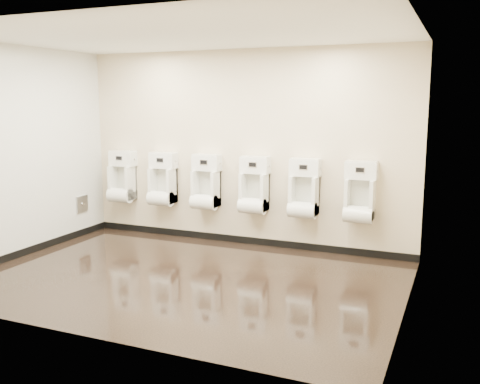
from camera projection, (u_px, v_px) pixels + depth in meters
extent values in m
cube|color=black|center=(186.00, 278.00, 6.34)|extent=(5.00, 3.50, 0.00)
cube|color=white|center=(182.00, 34.00, 5.87)|extent=(5.00, 3.50, 0.00)
cube|color=beige|center=(243.00, 149.00, 7.69)|extent=(5.00, 0.02, 2.80)
cube|color=beige|center=(84.00, 182.00, 4.51)|extent=(5.00, 0.02, 2.80)
cube|color=beige|center=(18.00, 153.00, 7.06)|extent=(0.02, 3.50, 2.80)
cube|color=beige|center=(412.00, 172.00, 5.15)|extent=(0.02, 3.50, 2.80)
cube|color=silver|center=(18.00, 153.00, 7.06)|extent=(0.01, 3.50, 2.80)
cube|color=black|center=(242.00, 240.00, 7.91)|extent=(5.00, 0.02, 0.10)
cube|color=black|center=(25.00, 252.00, 7.28)|extent=(0.02, 3.50, 0.10)
cube|color=#9E9EA3|center=(82.00, 204.00, 8.30)|extent=(0.03, 0.25, 0.25)
cylinder|color=silver|center=(83.00, 204.00, 8.29)|extent=(0.02, 0.04, 0.04)
cube|color=white|center=(122.00, 183.00, 8.44)|extent=(0.37, 0.27, 0.53)
cube|color=silver|center=(126.00, 179.00, 8.52)|extent=(0.28, 0.01, 0.41)
cylinder|color=white|center=(120.00, 195.00, 8.41)|extent=(0.37, 0.23, 0.23)
cube|color=white|center=(123.00, 159.00, 8.41)|extent=(0.41, 0.20, 0.23)
cube|color=black|center=(119.00, 158.00, 8.31)|extent=(0.10, 0.01, 0.06)
cube|color=silver|center=(119.00, 158.00, 8.32)|extent=(0.12, 0.01, 0.08)
cylinder|color=silver|center=(134.00, 159.00, 8.33)|extent=(0.01, 0.03, 0.03)
cube|color=white|center=(163.00, 186.00, 8.16)|extent=(0.37, 0.27, 0.53)
cube|color=silver|center=(166.00, 182.00, 8.23)|extent=(0.28, 0.01, 0.41)
cylinder|color=white|center=(161.00, 199.00, 8.13)|extent=(0.37, 0.23, 0.23)
cube|color=white|center=(163.00, 161.00, 8.13)|extent=(0.41, 0.20, 0.23)
cube|color=black|center=(160.00, 160.00, 8.03)|extent=(0.10, 0.01, 0.06)
cube|color=silver|center=(160.00, 160.00, 8.03)|extent=(0.12, 0.01, 0.08)
cylinder|color=silver|center=(176.00, 161.00, 8.05)|extent=(0.01, 0.03, 0.03)
cube|color=white|center=(206.00, 189.00, 7.88)|extent=(0.37, 0.27, 0.53)
cube|color=silver|center=(209.00, 185.00, 7.95)|extent=(0.28, 0.01, 0.41)
cylinder|color=white|center=(204.00, 202.00, 7.84)|extent=(0.37, 0.23, 0.23)
cube|color=white|center=(207.00, 163.00, 7.85)|extent=(0.41, 0.20, 0.23)
cube|color=black|center=(204.00, 162.00, 7.75)|extent=(0.10, 0.01, 0.06)
cube|color=silver|center=(204.00, 162.00, 7.75)|extent=(0.12, 0.01, 0.08)
cylinder|color=silver|center=(220.00, 164.00, 7.76)|extent=(0.01, 0.03, 0.03)
cube|color=white|center=(254.00, 192.00, 7.58)|extent=(0.37, 0.27, 0.53)
cube|color=silver|center=(256.00, 188.00, 7.66)|extent=(0.28, 0.01, 0.41)
cylinder|color=white|center=(252.00, 206.00, 7.55)|extent=(0.37, 0.23, 0.23)
cube|color=white|center=(255.00, 165.00, 7.55)|extent=(0.41, 0.20, 0.23)
cube|color=black|center=(252.00, 165.00, 7.46)|extent=(0.10, 0.01, 0.06)
cube|color=silver|center=(253.00, 165.00, 7.46)|extent=(0.12, 0.01, 0.08)
cylinder|color=silver|center=(269.00, 166.00, 7.47)|extent=(0.01, 0.03, 0.03)
cube|color=white|center=(304.00, 195.00, 7.30)|extent=(0.37, 0.27, 0.53)
cube|color=silver|center=(306.00, 192.00, 7.38)|extent=(0.28, 0.01, 0.41)
cylinder|color=white|center=(302.00, 210.00, 7.27)|extent=(0.37, 0.23, 0.23)
cube|color=white|center=(305.00, 168.00, 7.27)|extent=(0.41, 0.20, 0.23)
cube|color=black|center=(303.00, 167.00, 7.17)|extent=(0.10, 0.01, 0.06)
cube|color=silver|center=(303.00, 167.00, 7.18)|extent=(0.12, 0.01, 0.08)
cylinder|color=silver|center=(321.00, 169.00, 7.19)|extent=(0.01, 0.03, 0.03)
cube|color=white|center=(360.00, 199.00, 7.01)|extent=(0.37, 0.27, 0.53)
cube|color=silver|center=(361.00, 195.00, 7.08)|extent=(0.28, 0.01, 0.41)
cylinder|color=white|center=(358.00, 215.00, 6.98)|extent=(0.37, 0.23, 0.23)
cube|color=white|center=(361.00, 171.00, 6.98)|extent=(0.41, 0.20, 0.23)
cube|color=black|center=(360.00, 170.00, 6.88)|extent=(0.10, 0.01, 0.06)
cube|color=silver|center=(360.00, 170.00, 6.89)|extent=(0.12, 0.01, 0.08)
cylinder|color=silver|center=(378.00, 171.00, 6.90)|extent=(0.01, 0.03, 0.03)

